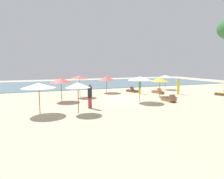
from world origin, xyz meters
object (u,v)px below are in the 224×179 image
Objects in this scene: umbrella_6 at (78,85)px; person_2 at (178,86)px; lounger_0 at (223,94)px; lounger_2 at (169,99)px; lounger_3 at (132,91)px; umbrella_2 at (80,77)px; person_1 at (140,87)px; umbrella_7 at (140,78)px; umbrella_4 at (39,86)px; person_0 at (90,96)px; umbrella_5 at (166,76)px; umbrella_1 at (61,80)px; lounger_1 at (158,92)px; umbrella_3 at (160,80)px; umbrella_0 at (107,78)px.

umbrella_6 is 13.29m from person_2.
lounger_2 is (-7.69, -0.64, 0.00)m from lounger_0.
umbrella_2 is at bearing -168.91° from lounger_3.
person_1 is at bearing 150.57° from lounger_0.
umbrella_7 reaches higher than person_2.
umbrella_4 is 3.82m from person_0.
umbrella_6 is at bearing -147.28° from umbrella_5.
lounger_1 is (11.29, 1.08, -1.77)m from umbrella_1.
umbrella_5 is 4.40m from lounger_1.
person_0 is (-4.90, -0.94, -1.16)m from umbrella_7.
lounger_0 is (18.87, 1.33, -1.79)m from umbrella_4.
umbrella_3 is 2.77m from person_1.
umbrella_1 is at bearing -174.54° from lounger_1.
lounger_3 is 0.90× the size of person_0.
person_1 is at bearing 9.33° from umbrella_1.
umbrella_0 is 8.39m from person_2.
umbrella_3 is 1.01× the size of umbrella_5.
person_0 is (-12.59, -7.63, -0.83)m from umbrella_5.
umbrella_2 is (-3.68, -1.97, 0.35)m from umbrella_0.
umbrella_6 is 1.13× the size of person_0.
lounger_3 is at bearing 93.64° from person_1.
lounger_3 reaches higher than lounger_2.
umbrella_1 is 2.77m from umbrella_2.
umbrella_3 is 7.29m from lounger_0.
umbrella_2 is 5.73m from person_0.
umbrella_5 is 16.31m from umbrella_6.
umbrella_0 is at bearing 46.43° from umbrella_4.
lounger_0 is at bearing -9.96° from umbrella_1.
umbrella_3 is 2.78m from lounger_1.
lounger_1 is 1.04× the size of lounger_3.
umbrella_5 is 1.16× the size of lounger_3.
umbrella_6 is at bearing -150.42° from lounger_1.
lounger_2 is at bearing 3.57° from umbrella_4.
umbrella_3 is 8.96m from person_0.
umbrella_7 is 1.34× the size of lounger_3.
person_0 is at bearing 7.82° from umbrella_4.
umbrella_4 is at bearing -164.08° from umbrella_3.
lounger_1 is at bearing 144.35° from lounger_0.
person_0 is at bearing -93.62° from umbrella_2.
lounger_0 is (16.95, -2.97, -1.77)m from umbrella_1.
umbrella_3 is 0.94× the size of umbrella_6.
umbrella_4 is at bearing -172.18° from person_0.
umbrella_1 is at bearing -146.76° from umbrella_0.
umbrella_2 is 1.22× the size of person_2.
umbrella_7 is 1.25× the size of person_2.
umbrella_1 is 7.23m from umbrella_7.
umbrella_2 reaches higher than umbrella_0.
person_0 is 11.80m from person_2.
lounger_3 is (-1.23, 4.01, -1.63)m from umbrella_3.
umbrella_5 reaches higher than lounger_2.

